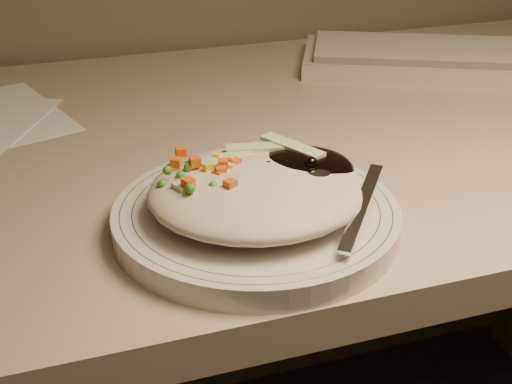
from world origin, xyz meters
name	(u,v)px	position (x,y,z in m)	size (l,w,h in m)	color
desk	(276,266)	(0.00, 1.38, 0.54)	(1.40, 0.70, 0.74)	tan
plate	(256,218)	(-0.10, 1.16, 0.75)	(0.25, 0.25, 0.02)	silver
plate_rim	(256,208)	(-0.10, 1.16, 0.76)	(0.24, 0.24, 0.00)	#144723
meal	(261,186)	(-0.10, 1.16, 0.78)	(0.21, 0.19, 0.05)	#B3A891
keyboard	(466,59)	(0.34, 1.50, 0.76)	(0.50, 0.35, 0.03)	#B1A991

